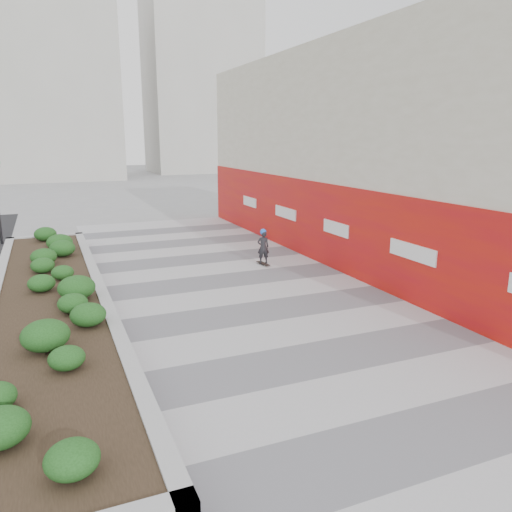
# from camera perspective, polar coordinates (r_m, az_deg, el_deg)

# --- Properties ---
(ground) EXTENTS (160.00, 160.00, 0.00)m
(ground) POSITION_cam_1_polar(r_m,az_deg,el_deg) (9.76, 13.97, -15.21)
(ground) COLOR gray
(ground) RESTS_ON ground
(walkway) EXTENTS (8.00, 36.00, 0.01)m
(walkway) POSITION_cam_1_polar(r_m,az_deg,el_deg) (12.03, 5.36, -9.14)
(walkway) COLOR #A8A8AD
(walkway) RESTS_ON ground
(building) EXTENTS (6.04, 24.08, 8.00)m
(building) POSITION_cam_1_polar(r_m,az_deg,el_deg) (19.98, 15.44, 11.14)
(building) COLOR beige
(building) RESTS_ON ground
(planter) EXTENTS (3.00, 18.00, 0.90)m
(planter) POSITION_cam_1_polar(r_m,az_deg,el_deg) (14.39, -22.60, -4.58)
(planter) COLOR #9E9EA0
(planter) RESTS_ON ground
(distant_bldg_north_l) EXTENTS (16.00, 12.00, 20.00)m
(distant_bldg_north_l) POSITION_cam_1_polar(r_m,az_deg,el_deg) (62.00, -23.60, 17.37)
(distant_bldg_north_l) COLOR #ADAAA3
(distant_bldg_north_l) RESTS_ON ground
(distant_bldg_north_r) EXTENTS (14.00, 10.00, 24.00)m
(distant_bldg_north_r) POSITION_cam_1_polar(r_m,az_deg,el_deg) (70.17, -6.25, 19.42)
(distant_bldg_north_r) COLOR #ADAAA3
(distant_bldg_north_r) RESTS_ON ground
(manhole_cover) EXTENTS (0.44, 0.44, 0.01)m
(manhole_cover) POSITION_cam_1_polar(r_m,az_deg,el_deg) (12.26, 7.44, -8.77)
(manhole_cover) COLOR #595654
(manhole_cover) RESTS_ON ground
(skateboarder) EXTENTS (0.48, 0.74, 1.36)m
(skateboarder) POSITION_cam_1_polar(r_m,az_deg,el_deg) (18.29, 0.82, 1.07)
(skateboarder) COLOR beige
(skateboarder) RESTS_ON ground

